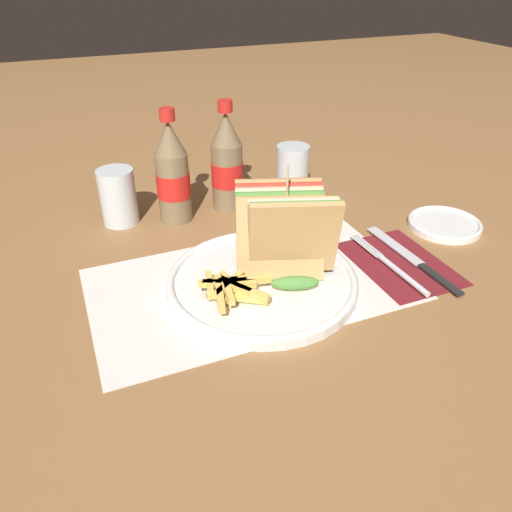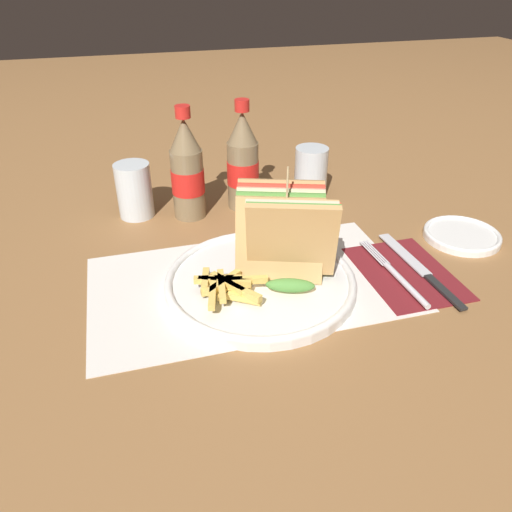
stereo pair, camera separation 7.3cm
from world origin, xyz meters
name	(u,v)px [view 1 (the left image)]	position (x,y,z in m)	size (l,w,h in m)	color
ground_plane	(250,290)	(0.00, 0.00, 0.00)	(4.00, 4.00, 0.00)	olive
placemat	(251,284)	(0.01, 0.01, 0.00)	(0.47, 0.27, 0.00)	silver
plate_main	(261,280)	(0.02, 0.00, 0.01)	(0.28, 0.28, 0.02)	white
club_sandwich	(286,234)	(0.06, 0.01, 0.08)	(0.15, 0.14, 0.17)	tan
fries_pile	(232,287)	(-0.04, -0.02, 0.03)	(0.10, 0.09, 0.02)	#E0B756
napkin	(399,263)	(0.24, -0.02, 0.00)	(0.13, 0.18, 0.00)	maroon
fork	(395,268)	(0.22, -0.04, 0.01)	(0.02, 0.19, 0.01)	silver
knife	(413,259)	(0.27, -0.03, 0.01)	(0.02, 0.22, 0.00)	black
coke_bottle_near	(173,175)	(-0.04, 0.26, 0.09)	(0.06, 0.06, 0.20)	#7A6647
coke_bottle_far	(227,164)	(0.06, 0.27, 0.09)	(0.06, 0.06, 0.20)	#7A6647
glass_near	(292,174)	(0.20, 0.28, 0.04)	(0.06, 0.06, 0.10)	silver
glass_far	(118,197)	(-0.14, 0.29, 0.05)	(0.06, 0.06, 0.10)	silver
side_saucer	(445,224)	(0.39, 0.05, 0.01)	(0.13, 0.13, 0.01)	white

